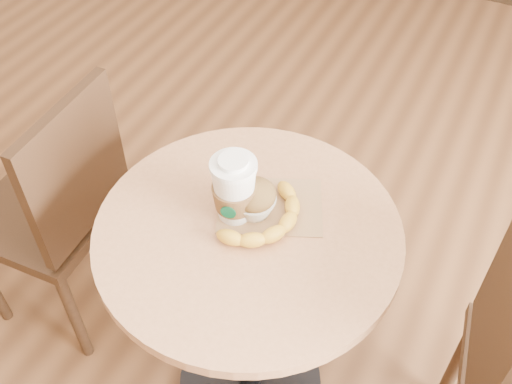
# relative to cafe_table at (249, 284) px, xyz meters

# --- Properties ---
(cafe_table) EXTENTS (0.70, 0.70, 0.75)m
(cafe_table) POSITION_rel_cafe_table_xyz_m (0.00, 0.00, 0.00)
(cafe_table) COLOR black
(cafe_table) RESTS_ON ground
(chair_left) EXTENTS (0.41, 0.41, 0.89)m
(chair_left) POSITION_rel_cafe_table_xyz_m (-0.63, 0.02, -0.05)
(chair_left) COLOR #311F11
(chair_left) RESTS_ON ground
(kraft_bag) EXTENTS (0.29, 0.26, 0.00)m
(kraft_bag) POSITION_rel_cafe_table_xyz_m (0.02, 0.08, 0.22)
(kraft_bag) COLOR #9C744B
(kraft_bag) RESTS_ON cafe_table
(coffee_cup) EXTENTS (0.10, 0.11, 0.17)m
(coffee_cup) POSITION_rel_cafe_table_xyz_m (-0.05, 0.02, 0.29)
(coffee_cup) COLOR white
(coffee_cup) RESTS_ON cafe_table
(muffin) EXTENTS (0.10, 0.10, 0.09)m
(muffin) POSITION_rel_cafe_table_xyz_m (-0.01, 0.05, 0.26)
(muffin) COLOR silver
(muffin) RESTS_ON kraft_bag
(banana) EXTENTS (0.24, 0.29, 0.03)m
(banana) POSITION_rel_cafe_table_xyz_m (0.03, 0.03, 0.24)
(banana) COLOR gold
(banana) RESTS_ON kraft_bag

